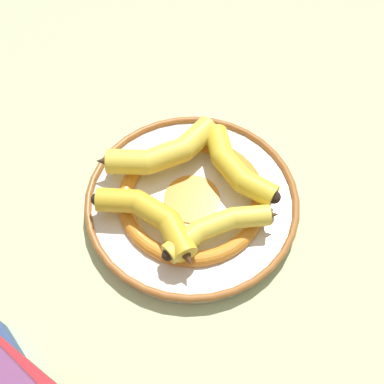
{
  "coord_description": "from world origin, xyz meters",
  "views": [
    {
      "loc": [
        0.3,
        0.17,
        0.61
      ],
      "look_at": [
        -0.03,
        0.02,
        0.04
      ],
      "focal_mm": 42.0,
      "sensor_mm": 36.0,
      "label": 1
    }
  ],
  "objects_px": {
    "decorative_bowl": "(192,200)",
    "banana_d": "(151,217)",
    "banana_b": "(234,166)",
    "banana_c": "(219,227)",
    "banana_a": "(162,153)"
  },
  "relations": [
    {
      "from": "banana_b",
      "to": "banana_c",
      "type": "bearing_deg",
      "value": -48.23
    },
    {
      "from": "banana_b",
      "to": "banana_d",
      "type": "xyz_separation_m",
      "value": [
        0.13,
        -0.08,
        -0.0
      ]
    },
    {
      "from": "decorative_bowl",
      "to": "banana_d",
      "type": "bearing_deg",
      "value": -24.93
    },
    {
      "from": "banana_b",
      "to": "banana_d",
      "type": "distance_m",
      "value": 0.15
    },
    {
      "from": "decorative_bowl",
      "to": "banana_b",
      "type": "bearing_deg",
      "value": 145.18
    },
    {
      "from": "decorative_bowl",
      "to": "banana_a",
      "type": "xyz_separation_m",
      "value": [
        -0.04,
        -0.07,
        0.04
      ]
    },
    {
      "from": "decorative_bowl",
      "to": "banana_b",
      "type": "height_order",
      "value": "banana_b"
    },
    {
      "from": "banana_a",
      "to": "banana_b",
      "type": "height_order",
      "value": "banana_a"
    },
    {
      "from": "banana_a",
      "to": "banana_c",
      "type": "xyz_separation_m",
      "value": [
        0.08,
        0.13,
        -0.0
      ]
    },
    {
      "from": "decorative_bowl",
      "to": "banana_d",
      "type": "height_order",
      "value": "banana_d"
    },
    {
      "from": "banana_a",
      "to": "banana_c",
      "type": "height_order",
      "value": "banana_a"
    },
    {
      "from": "banana_a",
      "to": "banana_c",
      "type": "relative_size",
      "value": 1.13
    },
    {
      "from": "banana_c",
      "to": "banana_b",
      "type": "bearing_deg",
      "value": -128.13
    },
    {
      "from": "decorative_bowl",
      "to": "banana_d",
      "type": "distance_m",
      "value": 0.08
    },
    {
      "from": "decorative_bowl",
      "to": "banana_d",
      "type": "relative_size",
      "value": 1.78
    }
  ]
}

